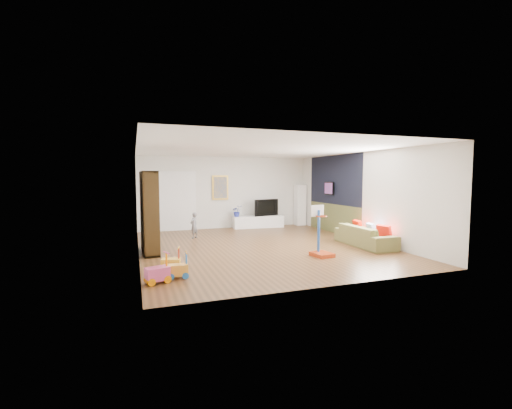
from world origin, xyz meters
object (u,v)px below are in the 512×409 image
object	(u,v)px
sofa	(365,236)
basketball_hoop	(322,231)
media_console	(258,222)
bookshelf	(149,212)

from	to	relation	value
sofa	basketball_hoop	bearing A→B (deg)	113.05
basketball_hoop	media_console	bearing A→B (deg)	79.93
bookshelf	basketball_hoop	xyz separation A→B (m)	(3.95, -1.90, -0.42)
media_console	sofa	world-z (taller)	sofa
sofa	basketball_hoop	distance (m)	1.98
bookshelf	sofa	bearing A→B (deg)	-13.61
bookshelf	basketball_hoop	distance (m)	4.41
basketball_hoop	sofa	bearing A→B (deg)	13.66
sofa	basketball_hoop	world-z (taller)	basketball_hoop
bookshelf	media_console	bearing A→B (deg)	35.42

